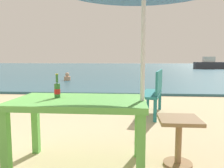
{
  "coord_description": "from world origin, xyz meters",
  "views": [
    {
      "loc": [
        0.31,
        -2.16,
        1.18
      ],
      "look_at": [
        -0.12,
        3.0,
        0.6
      ],
      "focal_mm": 35.67,
      "sensor_mm": 36.0,
      "label": 1
    }
  ],
  "objects_px": {
    "picnic_table_green": "(79,109)",
    "boat_tanker": "(211,64)",
    "beer_bottle_amber": "(57,89)",
    "bench_teal_center": "(155,90)",
    "side_table_wood": "(179,134)",
    "swimmer_person": "(67,77)"
  },
  "relations": [
    {
      "from": "side_table_wood",
      "to": "bench_teal_center",
      "type": "bearing_deg",
      "value": 90.62
    },
    {
      "from": "swimmer_person",
      "to": "boat_tanker",
      "type": "xyz_separation_m",
      "value": [
        12.28,
        14.49,
        0.33
      ]
    },
    {
      "from": "beer_bottle_amber",
      "to": "swimmer_person",
      "type": "xyz_separation_m",
      "value": [
        -2.46,
        8.91,
        -0.61
      ]
    },
    {
      "from": "beer_bottle_amber",
      "to": "boat_tanker",
      "type": "distance_m",
      "value": 25.38
    },
    {
      "from": "side_table_wood",
      "to": "boat_tanker",
      "type": "xyz_separation_m",
      "value": [
        8.48,
        23.32,
        0.22
      ]
    },
    {
      "from": "bench_teal_center",
      "to": "swimmer_person",
      "type": "xyz_separation_m",
      "value": [
        -3.77,
        6.57,
        -0.3
      ]
    },
    {
      "from": "swimmer_person",
      "to": "boat_tanker",
      "type": "height_order",
      "value": "boat_tanker"
    },
    {
      "from": "side_table_wood",
      "to": "bench_teal_center",
      "type": "distance_m",
      "value": 2.27
    },
    {
      "from": "picnic_table_green",
      "to": "boat_tanker",
      "type": "distance_m",
      "value": 25.34
    },
    {
      "from": "picnic_table_green",
      "to": "swimmer_person",
      "type": "height_order",
      "value": "picnic_table_green"
    },
    {
      "from": "side_table_wood",
      "to": "bench_teal_center",
      "type": "height_order",
      "value": "bench_teal_center"
    },
    {
      "from": "boat_tanker",
      "to": "side_table_wood",
      "type": "bearing_deg",
      "value": -109.98
    },
    {
      "from": "beer_bottle_amber",
      "to": "boat_tanker",
      "type": "relative_size",
      "value": 0.07
    },
    {
      "from": "beer_bottle_amber",
      "to": "boat_tanker",
      "type": "bearing_deg",
      "value": 67.24
    },
    {
      "from": "picnic_table_green",
      "to": "bench_teal_center",
      "type": "distance_m",
      "value": 2.63
    },
    {
      "from": "picnic_table_green",
      "to": "boat_tanker",
      "type": "relative_size",
      "value": 0.37
    },
    {
      "from": "boat_tanker",
      "to": "bench_teal_center",
      "type": "bearing_deg",
      "value": -111.99
    },
    {
      "from": "boat_tanker",
      "to": "picnic_table_green",
      "type": "bearing_deg",
      "value": -112.17
    },
    {
      "from": "beer_bottle_amber",
      "to": "bench_teal_center",
      "type": "bearing_deg",
      "value": 60.73
    },
    {
      "from": "beer_bottle_amber",
      "to": "picnic_table_green",
      "type": "bearing_deg",
      "value": -14.73
    },
    {
      "from": "side_table_wood",
      "to": "swimmer_person",
      "type": "distance_m",
      "value": 9.61
    },
    {
      "from": "beer_bottle_amber",
      "to": "bench_teal_center",
      "type": "distance_m",
      "value": 2.7
    }
  ]
}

